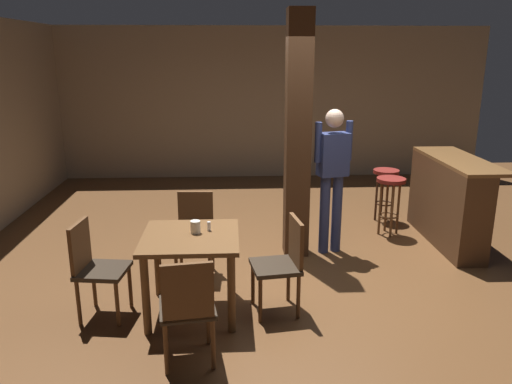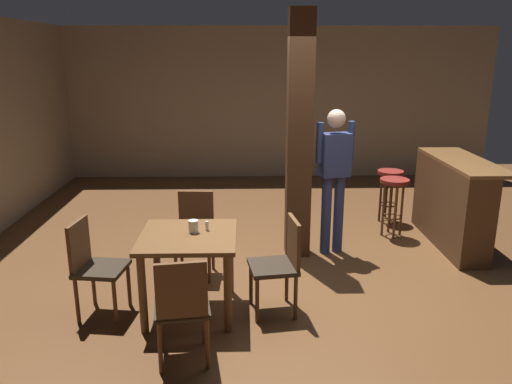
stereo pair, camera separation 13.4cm
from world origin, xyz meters
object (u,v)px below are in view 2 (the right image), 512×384
object	(u,v)px
chair_south	(182,305)
chair_west	(93,263)
bar_counter	(451,202)
bar_stool_near	(394,193)
bar_stool_mid	(390,183)
salt_shaker	(207,226)
napkin_cup	(193,226)
dining_table	(189,249)
standing_person	(334,172)
chair_east	(281,261)
chair_north	(195,229)

from	to	relation	value
chair_south	chair_west	bearing A→B (deg)	138.33
chair_west	bar_counter	bearing A→B (deg)	22.78
bar_stool_near	bar_stool_mid	distance (m)	0.58
bar_counter	chair_west	bearing A→B (deg)	-157.22
salt_shaker	bar_stool_near	world-z (taller)	salt_shaker
chair_west	bar_stool_mid	world-z (taller)	chair_west
salt_shaker	chair_south	bearing A→B (deg)	-97.95
chair_south	napkin_cup	distance (m)	0.93
dining_table	bar_stool_mid	bearing A→B (deg)	44.43
dining_table	standing_person	xyz separation A→B (m)	(1.55, 1.39, 0.39)
chair_west	napkin_cup	bearing A→B (deg)	5.27
napkin_cup	bar_stool_near	distance (m)	3.06
dining_table	standing_person	world-z (taller)	standing_person
standing_person	bar_stool_near	distance (m)	1.13
salt_shaker	bar_counter	xyz separation A→B (m)	(2.91, 1.52, -0.25)
bar_stool_mid	chair_west	bearing A→B (deg)	-143.48
dining_table	chair_south	bearing A→B (deg)	-87.78
chair_east	salt_shaker	bearing A→B (deg)	169.10
chair_north	bar_stool_near	bearing A→B (deg)	24.07
dining_table	chair_east	size ratio (longest dim) A/B	0.97
chair_south	standing_person	bearing A→B (deg)	55.47
chair_east	standing_person	distance (m)	1.65
bar_counter	bar_stool_mid	distance (m)	1.02
chair_south	bar_counter	world-z (taller)	bar_counter
napkin_cup	standing_person	distance (m)	2.02
dining_table	napkin_cup	world-z (taller)	napkin_cup
bar_stool_mid	salt_shaker	bearing A→B (deg)	-134.98
chair_west	salt_shaker	xyz separation A→B (m)	(1.03, 0.14, 0.30)
chair_north	dining_table	bearing A→B (deg)	-88.44
chair_south	bar_stool_near	size ratio (longest dim) A/B	1.16
bar_stool_near	bar_stool_mid	world-z (taller)	bar_stool_near
salt_shaker	bar_stool_mid	bearing A→B (deg)	45.02
chair_west	salt_shaker	distance (m)	1.08
chair_east	napkin_cup	xyz separation A→B (m)	(-0.80, 0.08, 0.31)
chair_north	salt_shaker	size ratio (longest dim) A/B	10.29
salt_shaker	standing_person	bearing A→B (deg)	42.53
chair_west	bar_stool_near	size ratio (longest dim) A/B	1.16
dining_table	chair_west	distance (m)	0.87
chair_south	standing_person	xyz separation A→B (m)	(1.52, 2.21, 0.50)
bar_stool_near	bar_counter	bearing A→B (deg)	-26.19
chair_west	standing_person	world-z (taller)	standing_person
chair_east	bar_stool_near	world-z (taller)	chair_east
chair_south	bar_stool_mid	world-z (taller)	chair_south
dining_table	napkin_cup	bearing A→B (deg)	52.46
bar_counter	bar_stool_mid	size ratio (longest dim) A/B	2.21
chair_north	chair_south	size ratio (longest dim) A/B	1.00
standing_person	bar_stool_mid	size ratio (longest dim) A/B	2.32
standing_person	salt_shaker	bearing A→B (deg)	-137.47
dining_table	bar_counter	bearing A→B (deg)	27.89
standing_person	bar_stool_near	size ratio (longest dim) A/B	2.24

